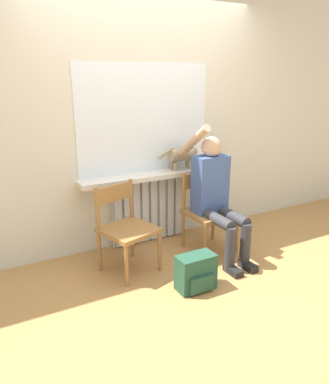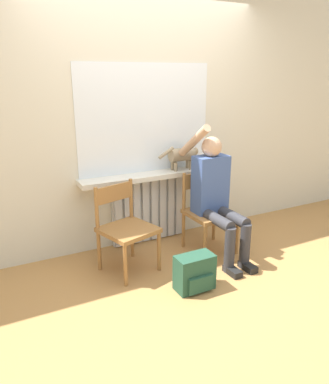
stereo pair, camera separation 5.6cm
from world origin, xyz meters
The scene contains 10 objects.
ground_plane centered at (0.00, 0.00, 0.00)m, with size 12.00×12.00×0.00m, color #B27F47.
wall_with_window centered at (0.00, 1.23, 1.35)m, with size 7.00×0.06×2.70m.
radiator centered at (0.00, 1.15, 0.37)m, with size 0.83×0.08×0.73m.
windowsill centered at (0.00, 1.08, 0.76)m, with size 1.52×0.24×0.05m.
window_glass centered at (0.00, 1.20, 1.34)m, with size 1.46×0.01×1.10m.
chair_left centered at (-0.46, 0.66, 0.43)m, with size 0.56×0.56×0.82m.
chair_right centered at (0.45, 0.66, 0.43)m, with size 0.46×0.46×0.82m.
person centered at (0.45, 0.55, 0.66)m, with size 0.36×1.03×1.33m.
cat centered at (0.38, 1.08, 0.94)m, with size 0.48×0.14×0.26m.
backpack centered at (-0.08, 0.06, 0.15)m, with size 0.33×0.21×0.31m.
Camera 1 is at (-1.67, -2.31, 1.77)m, focal length 35.00 mm.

